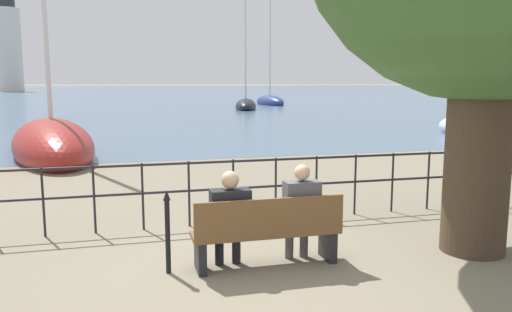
# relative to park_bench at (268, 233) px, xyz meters

# --- Properties ---
(ground_plane) EXTENTS (1000.00, 1000.00, 0.00)m
(ground_plane) POSITION_rel_park_bench_xyz_m (0.00, 0.06, -0.44)
(ground_plane) COLOR #7A705B
(harbor_water) EXTENTS (600.00, 300.00, 0.01)m
(harbor_water) POSITION_rel_park_bench_xyz_m (0.00, 158.83, -0.43)
(harbor_water) COLOR #47607A
(harbor_water) RESTS_ON ground_plane
(park_bench) EXTENTS (1.86, 0.45, 0.90)m
(park_bench) POSITION_rel_park_bench_xyz_m (0.00, 0.00, 0.00)
(park_bench) COLOR brown
(park_bench) RESTS_ON ground_plane
(seated_person_left) EXTENTS (0.49, 0.35, 1.23)m
(seated_person_left) POSITION_rel_park_bench_xyz_m (-0.46, 0.08, 0.24)
(seated_person_left) COLOR black
(seated_person_left) RESTS_ON ground_plane
(seated_person_right) EXTENTS (0.45, 0.35, 1.26)m
(seated_person_right) POSITION_rel_park_bench_xyz_m (0.46, 0.08, 0.26)
(seated_person_right) COLOR #4C4C51
(seated_person_right) RESTS_ON ground_plane
(promenade_railing) EXTENTS (14.37, 0.04, 1.05)m
(promenade_railing) POSITION_rel_park_bench_xyz_m (-0.00, 2.01, 0.26)
(promenade_railing) COLOR black
(promenade_railing) RESTS_ON ground_plane
(closed_umbrella) EXTENTS (0.09, 0.09, 1.02)m
(closed_umbrella) POSITION_rel_park_bench_xyz_m (-1.21, 0.10, 0.13)
(closed_umbrella) COLOR black
(closed_umbrella) RESTS_ON ground_plane
(sailboat_0) EXTENTS (2.92, 6.39, 11.42)m
(sailboat_0) POSITION_rel_park_bench_xyz_m (13.29, 11.86, -0.10)
(sailboat_0) COLOR silver
(sailboat_0) RESTS_ON ground_plane
(sailboat_1) EXTENTS (3.70, 7.49, 9.67)m
(sailboat_1) POSITION_rel_park_bench_xyz_m (-3.87, 10.68, -0.07)
(sailboat_1) COLOR maroon
(sailboat_1) RESTS_ON ground_plane
(sailboat_4) EXTENTS (2.97, 5.64, 12.68)m
(sailboat_4) POSITION_rel_park_bench_xyz_m (8.20, 35.25, -0.06)
(sailboat_4) COLOR black
(sailboat_4) RESTS_ON ground_plane
(sailboat_5) EXTENTS (2.32, 6.24, 10.60)m
(sailboat_5) POSITION_rel_park_bench_xyz_m (12.59, 43.00, -0.10)
(sailboat_5) COLOR navy
(sailboat_5) RESTS_ON ground_plane
(harbor_lighthouse) EXTENTS (5.83, 5.83, 23.80)m
(harbor_lighthouse) POSITION_rel_park_bench_xyz_m (-27.92, 126.19, 10.63)
(harbor_lighthouse) COLOR silver
(harbor_lighthouse) RESTS_ON ground_plane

